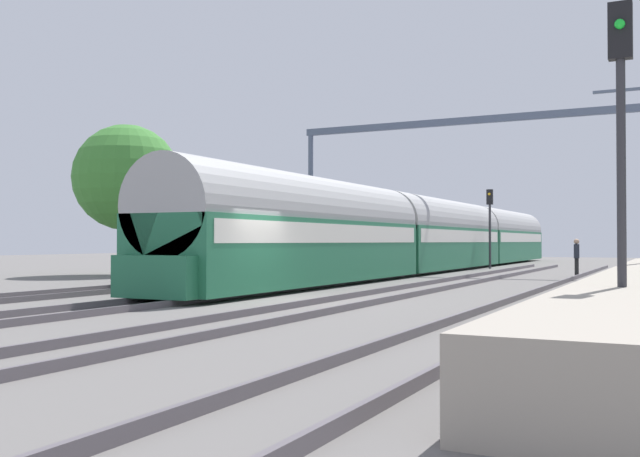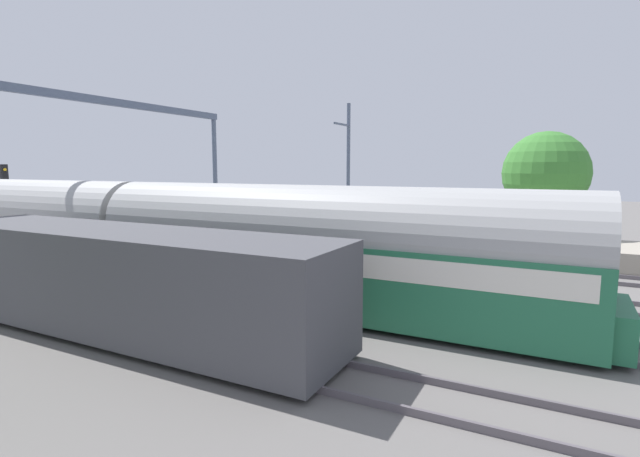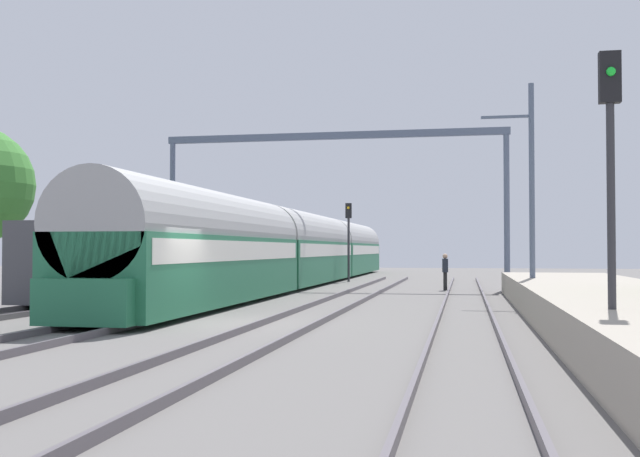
{
  "view_description": "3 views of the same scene",
  "coord_description": "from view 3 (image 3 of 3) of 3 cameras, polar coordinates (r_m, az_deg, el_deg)",
  "views": [
    {
      "loc": [
        9.85,
        -17.48,
        1.62
      ],
      "look_at": [
        -2.18,
        6.74,
        2.09
      ],
      "focal_mm": 40.8,
      "sensor_mm": 36.0,
      "label": 1
    },
    {
      "loc": [
        -15.34,
        -1.41,
        4.53
      ],
      "look_at": [
        -0.37,
        6.3,
        2.36
      ],
      "focal_mm": 26.67,
      "sensor_mm": 36.0,
      "label": 2
    },
    {
      "loc": [
        6.52,
        -18.91,
        1.94
      ],
      "look_at": [
        -1.09,
        20.74,
        3.05
      ],
      "focal_mm": 42.22,
      "sensor_mm": 36.0,
      "label": 3
    }
  ],
  "objects": [
    {
      "name": "passenger_train",
      "position": [
        41.6,
        -1.21,
        -1.54
      ],
      "size": [
        2.93,
        49.2,
        3.82
      ],
      "color": "#236B47",
      "rests_on": "ground"
    },
    {
      "name": "track_east",
      "position": [
        19.49,
        -2.05,
        -7.05
      ],
      "size": [
        1.52,
        60.0,
        0.16
      ],
      "color": "#5A5359",
      "rests_on": "ground"
    },
    {
      "name": "railway_signal_near",
      "position": [
        14.03,
        21.17,
        4.61
      ],
      "size": [
        0.36,
        0.3,
        5.38
      ],
      "color": "#2D2D33",
      "rests_on": "ground"
    },
    {
      "name": "ground",
      "position": [
        20.1,
        -8.18,
        -7.1
      ],
      "size": [
        120.0,
        120.0,
        0.0
      ],
      "primitive_type": "plane",
      "color": "slate"
    },
    {
      "name": "track_west",
      "position": [
        20.9,
        -13.88,
        -6.64
      ],
      "size": [
        1.52,
        60.0,
        0.16
      ],
      "color": "#5A5359",
      "rests_on": "ground"
    },
    {
      "name": "freight_car",
      "position": [
        31.0,
        -14.09,
        -2.4
      ],
      "size": [
        2.8,
        13.0,
        2.7
      ],
      "color": "#47474C",
      "rests_on": "ground"
    },
    {
      "name": "catenary_gantry",
      "position": [
        38.07,
        0.95,
        4.48
      ],
      "size": [
        17.5,
        0.28,
        7.86
      ],
      "color": "slate",
      "rests_on": "ground"
    },
    {
      "name": "person_crossing",
      "position": [
        36.05,
        9.47,
        -3.01
      ],
      "size": [
        0.29,
        0.43,
        1.73
      ],
      "rotation": [
        0.0,
        0.0,
        4.83
      ],
      "color": "black",
      "rests_on": "ground"
    },
    {
      "name": "track_far_east",
      "position": [
        19.0,
        11.0,
        -7.17
      ],
      "size": [
        1.52,
        60.0,
        0.16
      ],
      "color": "#5A5359",
      "rests_on": "ground"
    },
    {
      "name": "catenary_pole_east_mid",
      "position": [
        28.43,
        15.66,
        2.93
      ],
      "size": [
        1.9,
        0.2,
        8.0
      ],
      "color": "slate",
      "rests_on": "ground"
    },
    {
      "name": "platform",
      "position": [
        21.31,
        21.35,
        -5.48
      ],
      "size": [
        4.4,
        28.0,
        0.9
      ],
      "color": "#A39989",
      "rests_on": "ground"
    },
    {
      "name": "railway_signal_far",
      "position": [
        44.94,
        2.18,
        -0.19
      ],
      "size": [
        0.36,
        0.3,
        4.7
      ],
      "color": "#2D2D33",
      "rests_on": "ground"
    }
  ]
}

